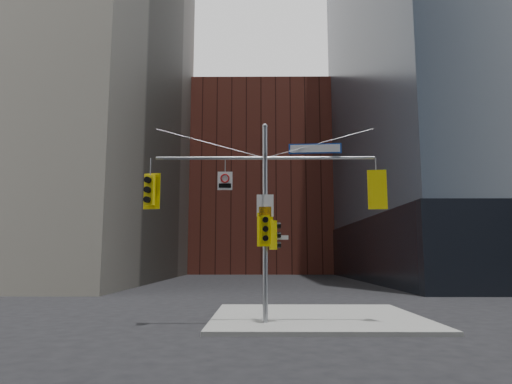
{
  "coord_description": "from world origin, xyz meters",
  "views": [
    {
      "loc": [
        -0.19,
        -14.35,
        2.42
      ],
      "look_at": [
        -0.33,
        2.0,
        4.74
      ],
      "focal_mm": 32.0,
      "sensor_mm": 36.0,
      "label": 1
    }
  ],
  "objects_px": {
    "traffic_light_pole_side": "(274,235)",
    "traffic_light_pole_front": "(265,229)",
    "street_sign_blade": "(315,149)",
    "traffic_light_west_arm": "(150,191)",
    "signal_assembly": "(265,201)",
    "traffic_light_east_arm": "(377,190)",
    "regulatory_sign_arm": "(225,180)"
  },
  "relations": [
    {
      "from": "traffic_light_pole_side",
      "to": "traffic_light_pole_front",
      "type": "distance_m",
      "value": 0.47
    },
    {
      "from": "signal_assembly",
      "to": "street_sign_blade",
      "type": "height_order",
      "value": "signal_assembly"
    },
    {
      "from": "traffic_light_pole_side",
      "to": "traffic_light_west_arm",
      "type": "bearing_deg",
      "value": 82.43
    },
    {
      "from": "street_sign_blade",
      "to": "signal_assembly",
      "type": "bearing_deg",
      "value": -175.83
    },
    {
      "from": "traffic_light_pole_front",
      "to": "regulatory_sign_arm",
      "type": "xyz_separation_m",
      "value": [
        -1.46,
        0.25,
        1.8
      ]
    },
    {
      "from": "traffic_light_east_arm",
      "to": "traffic_light_pole_side",
      "type": "bearing_deg",
      "value": 7.62
    },
    {
      "from": "signal_assembly",
      "to": "street_sign_blade",
      "type": "bearing_deg",
      "value": 0.11
    },
    {
      "from": "traffic_light_west_arm",
      "to": "traffic_light_east_arm",
      "type": "height_order",
      "value": "traffic_light_east_arm"
    },
    {
      "from": "regulatory_sign_arm",
      "to": "street_sign_blade",
      "type": "bearing_deg",
      "value": -0.74
    },
    {
      "from": "signal_assembly",
      "to": "traffic_light_pole_side",
      "type": "height_order",
      "value": "signal_assembly"
    },
    {
      "from": "traffic_light_west_arm",
      "to": "traffic_light_pole_front",
      "type": "distance_m",
      "value": 4.44
    },
    {
      "from": "traffic_light_west_arm",
      "to": "signal_assembly",
      "type": "bearing_deg",
      "value": 11.12
    },
    {
      "from": "traffic_light_pole_front",
      "to": "traffic_light_east_arm",
      "type": "bearing_deg",
      "value": 2.08
    },
    {
      "from": "traffic_light_pole_side",
      "to": "traffic_light_pole_front",
      "type": "bearing_deg",
      "value": 123.33
    },
    {
      "from": "traffic_light_west_arm",
      "to": "traffic_light_east_arm",
      "type": "relative_size",
      "value": 0.93
    },
    {
      "from": "signal_assembly",
      "to": "traffic_light_east_arm",
      "type": "distance_m",
      "value": 4.06
    },
    {
      "from": "signal_assembly",
      "to": "street_sign_blade",
      "type": "relative_size",
      "value": 4.15
    },
    {
      "from": "traffic_light_west_arm",
      "to": "traffic_light_pole_front",
      "type": "height_order",
      "value": "traffic_light_west_arm"
    },
    {
      "from": "traffic_light_west_arm",
      "to": "traffic_light_pole_front",
      "type": "bearing_deg",
      "value": 7.47
    },
    {
      "from": "signal_assembly",
      "to": "traffic_light_pole_side",
      "type": "xyz_separation_m",
      "value": [
        0.32,
        0.01,
        -1.23
      ]
    },
    {
      "from": "traffic_light_pole_side",
      "to": "regulatory_sign_arm",
      "type": "relative_size",
      "value": 1.53
    },
    {
      "from": "regulatory_sign_arm",
      "to": "traffic_light_pole_front",
      "type": "bearing_deg",
      "value": -10.78
    },
    {
      "from": "traffic_light_pole_front",
      "to": "traffic_light_pole_side",
      "type": "bearing_deg",
      "value": 39.19
    },
    {
      "from": "traffic_light_east_arm",
      "to": "traffic_light_pole_side",
      "type": "xyz_separation_m",
      "value": [
        -3.72,
        0.01,
        -1.62
      ]
    },
    {
      "from": "street_sign_blade",
      "to": "traffic_light_west_arm",
      "type": "bearing_deg",
      "value": -176.03
    },
    {
      "from": "traffic_light_east_arm",
      "to": "traffic_light_pole_side",
      "type": "height_order",
      "value": "traffic_light_east_arm"
    },
    {
      "from": "traffic_light_east_arm",
      "to": "traffic_light_pole_side",
      "type": "distance_m",
      "value": 4.05
    },
    {
      "from": "traffic_light_west_arm",
      "to": "regulatory_sign_arm",
      "type": "xyz_separation_m",
      "value": [
        2.73,
        -0.03,
        0.37
      ]
    },
    {
      "from": "traffic_light_pole_side",
      "to": "traffic_light_pole_front",
      "type": "height_order",
      "value": "traffic_light_pole_front"
    },
    {
      "from": "traffic_light_pole_front",
      "to": "street_sign_blade",
      "type": "distance_m",
      "value": 3.51
    },
    {
      "from": "traffic_light_pole_side",
      "to": "regulatory_sign_arm",
      "type": "xyz_separation_m",
      "value": [
        -1.78,
        -0.03,
        1.99
      ]
    },
    {
      "from": "signal_assembly",
      "to": "traffic_light_west_arm",
      "type": "bearing_deg",
      "value": 179.82
    }
  ]
}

